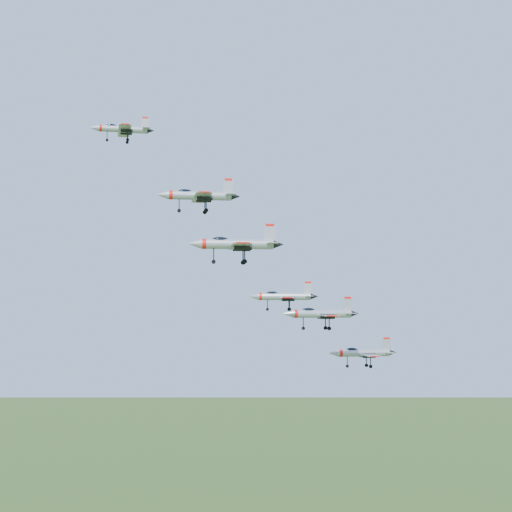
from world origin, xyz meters
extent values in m
cylinder|color=#A0A5AC|center=(-11.15, 7.65, 162.90)|extent=(8.49, 1.79, 1.22)
cone|color=#A0A5AC|center=(-16.19, 7.99, 162.90)|extent=(1.76, 1.33, 1.22)
cone|color=black|center=(-6.30, 7.31, 162.90)|extent=(1.38, 1.12, 1.03)
ellipsoid|color=black|center=(-13.21, 7.79, 163.36)|extent=(2.11, 1.01, 0.77)
cube|color=#A0A5AC|center=(-11.14, 5.02, 162.67)|extent=(2.43, 4.26, 0.13)
cube|color=#A0A5AC|center=(-10.78, 10.25, 162.67)|extent=(2.43, 4.26, 0.13)
cube|color=#A0A5AC|center=(-7.32, 7.38, 164.17)|extent=(1.41, 0.21, 1.97)
cube|color=red|center=(-7.32, 7.38, 165.20)|extent=(1.04, 0.20, 0.33)
cylinder|color=#A0A5AC|center=(0.30, -4.49, 149.69)|extent=(10.41, 2.80, 1.49)
cone|color=#A0A5AC|center=(-5.83, -3.69, 149.69)|extent=(2.23, 1.74, 1.49)
cone|color=black|center=(6.20, -5.25, 149.69)|extent=(1.75, 1.46, 1.26)
ellipsoid|color=black|center=(-2.20, -4.16, 150.25)|extent=(2.63, 1.39, 0.94)
cube|color=#A0A5AC|center=(0.11, -7.70, 149.41)|extent=(3.26, 5.33, 0.16)
cube|color=#A0A5AC|center=(0.94, -1.34, 149.41)|extent=(3.26, 5.33, 0.16)
cube|color=#A0A5AC|center=(4.95, -5.09, 151.24)|extent=(1.72, 0.36, 2.40)
cube|color=red|center=(4.95, -5.09, 152.50)|extent=(1.27, 0.32, 0.40)
cylinder|color=#A0A5AC|center=(1.92, -22.46, 140.25)|extent=(10.18, 3.18, 1.46)
cone|color=#A0A5AC|center=(-4.04, -21.42, 140.25)|extent=(2.24, 1.78, 1.46)
cone|color=black|center=(7.66, -23.47, 140.25)|extent=(1.76, 1.49, 1.24)
ellipsoid|color=black|center=(-0.51, -22.04, 140.80)|extent=(2.61, 1.46, 0.92)
cube|color=#A0A5AC|center=(1.60, -25.59, 139.97)|extent=(3.39, 5.30, 0.16)
cube|color=#A0A5AC|center=(2.68, -19.41, 139.97)|extent=(3.39, 5.30, 0.16)
cube|color=#A0A5AC|center=(6.45, -23.25, 141.77)|extent=(1.68, 0.42, 2.35)
cube|color=red|center=(6.45, -23.25, 143.00)|extent=(1.24, 0.37, 0.39)
cylinder|color=#A0A5AC|center=(18.51, 5.88, 133.20)|extent=(9.54, 3.93, 1.38)
cone|color=#A0A5AC|center=(13.01, 7.44, 133.20)|extent=(2.21, 1.84, 1.38)
cone|color=black|center=(23.80, 4.37, 133.20)|extent=(1.75, 1.53, 1.17)
ellipsoid|color=black|center=(16.27, 6.51, 133.72)|extent=(2.51, 1.59, 0.87)
cube|color=#A0A5AC|center=(17.90, 2.97, 132.94)|extent=(3.62, 5.14, 0.15)
cube|color=#A0A5AC|center=(19.52, 8.67, 132.94)|extent=(3.62, 5.14, 0.15)
cube|color=#A0A5AC|center=(22.68, 4.69, 134.63)|extent=(1.56, 0.56, 2.22)
cube|color=red|center=(22.68, 4.69, 135.80)|extent=(1.16, 0.46, 0.37)
cylinder|color=#A0A5AC|center=(19.84, -9.43, 130.24)|extent=(9.68, 2.57, 1.38)
cone|color=#A0A5AC|center=(14.13, -8.71, 130.24)|extent=(2.07, 1.61, 1.38)
cone|color=black|center=(25.33, -10.12, 130.24)|extent=(1.63, 1.35, 1.18)
ellipsoid|color=black|center=(17.51, -9.14, 130.76)|extent=(2.45, 1.28, 0.88)
cube|color=#A0A5AC|center=(19.68, -12.42, 129.98)|extent=(3.02, 4.96, 0.15)
cube|color=#A0A5AC|center=(20.42, -6.50, 129.98)|extent=(3.02, 4.96, 0.15)
cube|color=#A0A5AC|center=(24.17, -9.98, 131.68)|extent=(1.60, 0.33, 2.24)
cube|color=red|center=(24.17, -9.98, 132.85)|extent=(1.18, 0.29, 0.37)
cylinder|color=#A0A5AC|center=(30.97, -1.49, 123.10)|extent=(9.46, 2.37, 1.35)
cone|color=#A0A5AC|center=(25.38, -0.87, 123.10)|extent=(2.01, 1.55, 1.35)
cone|color=black|center=(36.34, -2.08, 123.10)|extent=(1.57, 1.30, 1.15)
ellipsoid|color=black|center=(28.69, -1.23, 123.61)|extent=(2.38, 1.22, 0.86)
cube|color=#A0A5AC|center=(30.85, -4.40, 122.84)|extent=(2.88, 4.81, 0.15)
cube|color=#A0A5AC|center=(31.49, 1.39, 122.84)|extent=(2.88, 4.81, 0.15)
cube|color=#A0A5AC|center=(35.21, -1.95, 124.50)|extent=(1.56, 0.30, 2.18)
cube|color=red|center=(35.21, -1.95, 125.64)|extent=(1.15, 0.27, 0.36)
camera|label=1|loc=(-23.84, -118.93, 131.92)|focal=50.00mm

